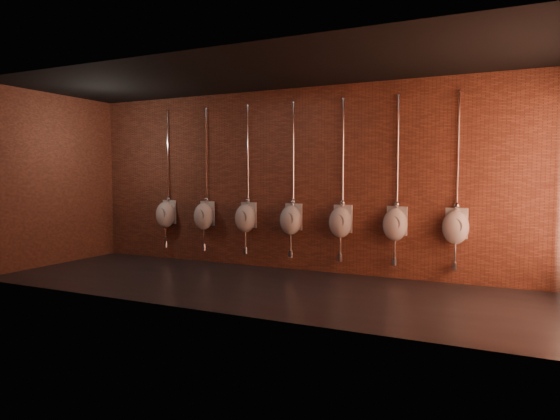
{
  "coord_description": "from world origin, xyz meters",
  "views": [
    {
      "loc": [
        3.63,
        -6.57,
        1.68
      ],
      "look_at": [
        0.03,
        0.9,
        1.1
      ],
      "focal_mm": 32.0,
      "sensor_mm": 36.0,
      "label": 1
    }
  ],
  "objects_px": {
    "urinal_4": "(341,221)",
    "urinal_2": "(246,217)",
    "urinal_3": "(291,219)",
    "urinal_0": "(166,214)",
    "urinal_1": "(204,216)",
    "urinal_5": "(395,224)",
    "urinal_6": "(456,226)"
  },
  "relations": [
    {
      "from": "urinal_4",
      "to": "urinal_2",
      "type": "bearing_deg",
      "value": 180.0
    },
    {
      "from": "urinal_3",
      "to": "urinal_4",
      "type": "distance_m",
      "value": 0.91
    },
    {
      "from": "urinal_0",
      "to": "urinal_3",
      "type": "xyz_separation_m",
      "value": [
        2.74,
        0.0,
        0.0
      ]
    },
    {
      "from": "urinal_1",
      "to": "urinal_3",
      "type": "bearing_deg",
      "value": 0.0
    },
    {
      "from": "urinal_4",
      "to": "urinal_5",
      "type": "xyz_separation_m",
      "value": [
        0.91,
        0.0,
        0.0
      ]
    },
    {
      "from": "urinal_0",
      "to": "urinal_2",
      "type": "xyz_separation_m",
      "value": [
        1.83,
        0.0,
        0.0
      ]
    },
    {
      "from": "urinal_1",
      "to": "urinal_3",
      "type": "height_order",
      "value": "same"
    },
    {
      "from": "urinal_1",
      "to": "urinal_5",
      "type": "height_order",
      "value": "same"
    },
    {
      "from": "urinal_0",
      "to": "urinal_4",
      "type": "bearing_deg",
      "value": 0.0
    },
    {
      "from": "urinal_2",
      "to": "urinal_6",
      "type": "xyz_separation_m",
      "value": [
        3.66,
        0.0,
        0.0
      ]
    },
    {
      "from": "urinal_1",
      "to": "urinal_6",
      "type": "height_order",
      "value": "same"
    },
    {
      "from": "urinal_3",
      "to": "urinal_6",
      "type": "height_order",
      "value": "same"
    },
    {
      "from": "urinal_2",
      "to": "urinal_5",
      "type": "distance_m",
      "value": 2.74
    },
    {
      "from": "urinal_1",
      "to": "urinal_2",
      "type": "height_order",
      "value": "same"
    },
    {
      "from": "urinal_1",
      "to": "urinal_5",
      "type": "distance_m",
      "value": 3.66
    },
    {
      "from": "urinal_4",
      "to": "urinal_5",
      "type": "distance_m",
      "value": 0.91
    },
    {
      "from": "urinal_2",
      "to": "urinal_3",
      "type": "bearing_deg",
      "value": 0.0
    },
    {
      "from": "urinal_1",
      "to": "urinal_5",
      "type": "xyz_separation_m",
      "value": [
        3.66,
        0.0,
        0.0
      ]
    },
    {
      "from": "urinal_4",
      "to": "urinal_0",
      "type": "bearing_deg",
      "value": 180.0
    },
    {
      "from": "urinal_3",
      "to": "urinal_4",
      "type": "height_order",
      "value": "same"
    },
    {
      "from": "urinal_4",
      "to": "urinal_6",
      "type": "xyz_separation_m",
      "value": [
        1.83,
        0.0,
        0.0
      ]
    },
    {
      "from": "urinal_3",
      "to": "urinal_6",
      "type": "distance_m",
      "value": 2.74
    },
    {
      "from": "urinal_1",
      "to": "urinal_4",
      "type": "relative_size",
      "value": 1.0
    },
    {
      "from": "urinal_0",
      "to": "urinal_4",
      "type": "relative_size",
      "value": 1.0
    },
    {
      "from": "urinal_5",
      "to": "urinal_6",
      "type": "xyz_separation_m",
      "value": [
        0.91,
        0.0,
        0.0
      ]
    },
    {
      "from": "urinal_4",
      "to": "urinal_5",
      "type": "relative_size",
      "value": 1.0
    },
    {
      "from": "urinal_2",
      "to": "urinal_6",
      "type": "height_order",
      "value": "same"
    },
    {
      "from": "urinal_0",
      "to": "urinal_3",
      "type": "distance_m",
      "value": 2.74
    },
    {
      "from": "urinal_6",
      "to": "urinal_2",
      "type": "bearing_deg",
      "value": 180.0
    },
    {
      "from": "urinal_2",
      "to": "urinal_3",
      "type": "relative_size",
      "value": 1.0
    },
    {
      "from": "urinal_0",
      "to": "urinal_2",
      "type": "height_order",
      "value": "same"
    },
    {
      "from": "urinal_0",
      "to": "urinal_2",
      "type": "relative_size",
      "value": 1.0
    }
  ]
}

